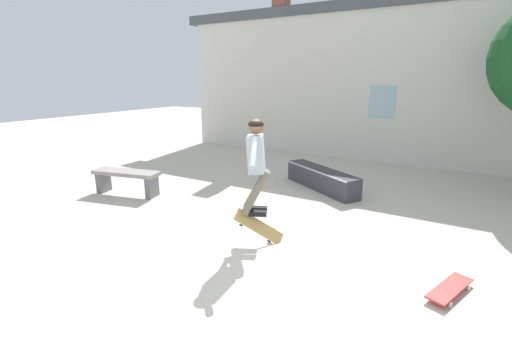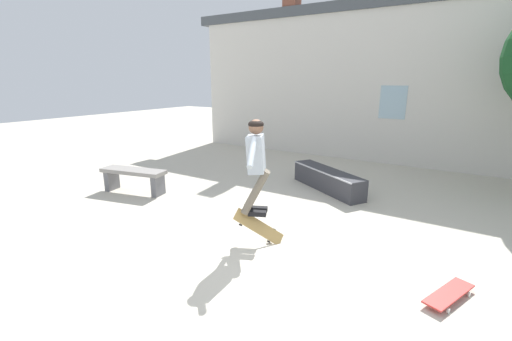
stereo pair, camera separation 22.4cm
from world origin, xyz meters
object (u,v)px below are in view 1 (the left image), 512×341
Objects in this scene: skate_ledge at (321,179)px; skater at (256,159)px; skateboard_resting at (450,288)px; skateboard_flipping at (259,227)px; park_bench at (127,178)px.

skate_ledge is 3.12m from skater.
skater is (0.01, -2.94, 1.05)m from skate_ledge.
skater is 1.73× the size of skateboard_resting.
skater reaches higher than skate_ledge.
skate_ledge is 2.98m from skateboard_flipping.
park_bench is at bearing 105.90° from skateboard_resting.
skateboard_resting is at bearing -17.33° from skate_ledge.
skateboard_resting is (6.01, -0.59, -0.29)m from park_bench.
skateboard_flipping is at bearing -56.52° from skate_ledge.
skate_ledge is 3.94m from skateboard_resting.
skateboard_resting is (2.56, -2.98, -0.16)m from skate_ledge.
park_bench is 6.04m from skateboard_resting.
skate_ledge is (3.44, 2.39, -0.13)m from park_bench.
park_bench reaches higher than skateboard_resting.
skateboard_flipping reaches higher than park_bench.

